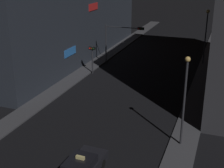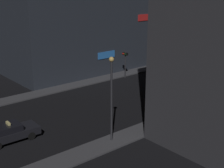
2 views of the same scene
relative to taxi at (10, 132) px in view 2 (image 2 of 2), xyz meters
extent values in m
cube|color=#424247|center=(-8.80, 23.88, -0.67)|extent=(2.05, 68.73, 0.13)
cube|color=#282D38|center=(-15.39, 24.86, 7.16)|extent=(11.14, 35.55, 15.78)
cube|color=#337FE5|center=(-9.78, 17.75, 2.11)|extent=(0.08, 2.80, 0.90)
cube|color=red|center=(-9.78, 24.86, 6.53)|extent=(0.08, 2.80, 0.90)
cube|color=yellow|center=(6.36, 14.55, 2.82)|extent=(0.08, 2.80, 0.90)
cube|color=black|center=(0.00, 0.05, -0.12)|extent=(1.91, 4.44, 0.60)
cube|color=black|center=(0.00, -0.15, 0.43)|extent=(1.63, 2.02, 0.50)
cylinder|color=black|center=(-0.76, 1.43, -0.42)|extent=(0.24, 0.65, 0.64)
cylinder|color=black|center=(0.84, 1.39, -0.42)|extent=(0.24, 0.65, 0.64)
cube|color=#F4E08C|center=(0.00, -0.05, 0.78)|extent=(0.56, 0.19, 0.20)
cylinder|color=#2D2D33|center=(-7.52, 23.58, 1.90)|extent=(0.16, 0.16, 5.27)
cylinder|color=#2D2D33|center=(-5.17, 23.58, 4.29)|extent=(4.71, 0.10, 0.10)
cube|color=black|center=(-2.82, 23.58, 4.29)|extent=(0.80, 0.28, 0.32)
sphere|color=red|center=(-3.07, 23.41, 4.29)|extent=(0.20, 0.20, 0.20)
sphere|color=#3F2D0C|center=(-2.82, 23.41, 4.29)|extent=(0.20, 0.20, 0.20)
sphere|color=#0C3319|center=(-2.57, 23.41, 4.29)|extent=(0.20, 0.20, 0.20)
cylinder|color=#2D2D33|center=(-7.52, 19.06, 0.97)|extent=(0.16, 0.16, 3.42)
cube|color=black|center=(-7.52, 19.06, 2.43)|extent=(0.80, 0.28, 0.32)
sphere|color=red|center=(-7.77, 18.88, 2.43)|extent=(0.20, 0.20, 0.20)
sphere|color=#3F2D0C|center=(-7.52, 18.88, 2.43)|extent=(0.20, 0.20, 0.20)
sphere|color=#0C3319|center=(-7.28, 18.88, 2.43)|extent=(0.20, 0.20, 0.20)
cylinder|color=#2D2D33|center=(5.20, 6.03, 2.54)|extent=(0.16, 0.16, 6.28)
sphere|color=#F9C666|center=(5.20, 6.03, 5.86)|extent=(0.38, 0.38, 0.38)
camera|label=1|loc=(7.54, -14.94, 11.77)|focal=51.21mm
camera|label=2|loc=(22.81, -8.76, 11.13)|focal=52.12mm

